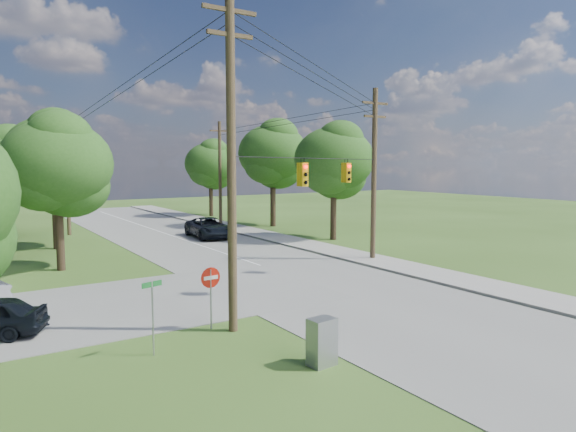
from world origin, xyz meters
TOP-DOWN VIEW (x-y plane):
  - ground at (0.00, 0.00)m, footprint 140.00×140.00m
  - main_road at (2.00, 5.00)m, footprint 10.00×100.00m
  - sidewalk_east at (8.70, 5.00)m, footprint 2.60×100.00m
  - pole_sw at (-4.60, 0.40)m, footprint 2.00×0.32m
  - pole_ne at (8.90, 8.00)m, footprint 2.00×0.32m
  - pole_north_e at (8.90, 30.00)m, footprint 2.00×0.32m
  - pole_north_w at (-5.00, 30.00)m, footprint 2.00×0.32m
  - power_lines at (1.50, 11.54)m, footprint 13.93×29.62m
  - traffic_signals at (2.55, 4.43)m, footprint 4.91×3.27m
  - tree_w_near at (-8.00, 15.00)m, footprint 6.00×6.00m
  - tree_w_mid at (-7.00, 23.00)m, footprint 6.40×6.40m
  - tree_w_far at (-9.00, 33.00)m, footprint 6.00×6.00m
  - tree_e_near at (12.00, 16.00)m, footprint 6.20×6.20m
  - tree_e_mid at (12.50, 26.00)m, footprint 6.60×6.60m
  - tree_e_far at (11.50, 38.00)m, footprint 5.80×5.80m
  - car_main_north at (4.19, 22.17)m, footprint 3.11×5.93m
  - control_cabinet at (-3.82, -3.87)m, footprint 0.84×0.64m
  - do_not_enter_sign at (-5.18, 1.00)m, footprint 0.76×0.10m
  - street_name_sign at (-7.76, -0.40)m, footprint 0.69×0.23m

SIDE VIEW (x-z plane):
  - ground at x=0.00m, z-range 0.00..0.00m
  - main_road at x=2.00m, z-range 0.00..0.03m
  - sidewalk_east at x=8.70m, z-range 0.00..0.12m
  - control_cabinet at x=-3.82m, z-range 0.00..1.43m
  - car_main_north at x=4.19m, z-range 0.03..1.62m
  - street_name_sign at x=-7.76m, z-range 0.35..2.71m
  - do_not_enter_sign at x=-5.18m, z-range 0.53..2.80m
  - pole_north_e at x=8.90m, z-range 0.13..10.13m
  - pole_north_w at x=-5.00m, z-range 0.13..10.13m
  - pole_ne at x=8.90m, z-range 0.22..10.72m
  - traffic_signals at x=2.55m, z-range 4.97..6.02m
  - tree_e_far at x=11.50m, z-range 1.76..10.08m
  - tree_w_near at x=-8.00m, z-range 1.72..10.12m
  - pole_sw at x=-4.60m, z-range 0.23..12.23m
  - tree_w_far at x=-9.00m, z-range 1.89..10.62m
  - tree_e_near at x=12.00m, z-range 1.85..10.66m
  - tree_w_mid at x=-7.00m, z-range 1.97..11.19m
  - tree_e_mid at x=12.50m, z-range 2.09..11.73m
  - power_lines at x=1.50m, z-range 6.69..11.62m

